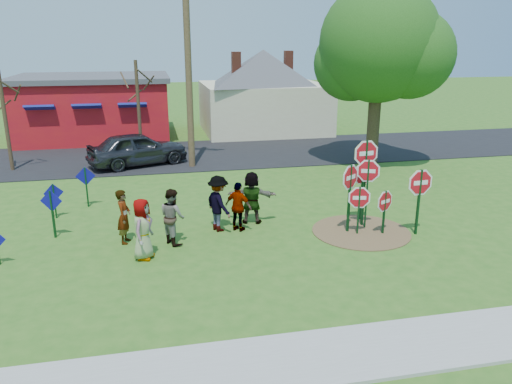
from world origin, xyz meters
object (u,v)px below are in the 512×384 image
(person_b, at_px, (124,217))
(leafy_tree, at_px, (381,49))
(stop_sign_d, at_px, (362,178))
(stop_sign_c, at_px, (368,178))
(suv, at_px, (138,149))
(person_a, at_px, (143,229))
(utility_pole, at_px, (188,55))
(stop_sign_a, at_px, (359,201))
(stop_sign_b, at_px, (366,161))

(person_b, xyz_separation_m, leafy_tree, (11.81, 7.66, 4.75))
(stop_sign_d, distance_m, person_b, 7.99)
(stop_sign_c, relative_size, suv, 0.51)
(person_a, bearing_deg, person_b, 45.08)
(utility_pole, bearing_deg, stop_sign_d, -59.99)
(person_a, relative_size, utility_pole, 0.18)
(stop_sign_a, height_order, leafy_tree, leafy_tree)
(stop_sign_d, bearing_deg, stop_sign_c, -92.22)
(stop_sign_a, bearing_deg, utility_pole, 126.64)
(stop_sign_a, height_order, suv, stop_sign_a)
(person_b, height_order, utility_pole, utility_pole)
(stop_sign_d, bearing_deg, person_a, -158.09)
(stop_sign_a, height_order, stop_sign_b, stop_sign_b)
(stop_sign_a, xyz_separation_m, utility_pole, (-4.46, 10.06, 4.20))
(stop_sign_d, bearing_deg, utility_pole, 128.94)
(stop_sign_a, bearing_deg, person_b, -174.02)
(stop_sign_a, distance_m, stop_sign_c, 0.91)
(suv, xyz_separation_m, utility_pole, (2.59, -0.81, 4.48))
(stop_sign_a, relative_size, person_a, 0.96)
(stop_sign_b, xyz_separation_m, person_b, (-7.78, 0.16, -1.39))
(stop_sign_a, height_order, stop_sign_d, stop_sign_d)
(stop_sign_c, bearing_deg, person_a, -152.41)
(stop_sign_a, distance_m, stop_sign_d, 1.45)
(person_a, distance_m, person_b, 1.44)
(stop_sign_b, height_order, stop_sign_c, stop_sign_b)
(stop_sign_a, bearing_deg, stop_sign_c, 59.07)
(stop_sign_a, relative_size, suv, 0.36)
(stop_sign_a, xyz_separation_m, stop_sign_d, (0.63, 1.25, 0.36))
(stop_sign_b, bearing_deg, suv, 119.93)
(person_a, bearing_deg, utility_pole, 9.28)
(stop_sign_d, distance_m, suv, 12.32)
(stop_sign_a, xyz_separation_m, stop_sign_c, (0.48, 0.50, 0.59))
(stop_sign_a, relative_size, leafy_tree, 0.20)
(suv, bearing_deg, person_b, 158.11)
(stop_sign_c, distance_m, person_b, 7.86)
(person_a, bearing_deg, stop_sign_a, -64.60)
(suv, bearing_deg, stop_sign_a, -167.33)
(stop_sign_d, bearing_deg, suv, 137.54)
(stop_sign_b, distance_m, person_b, 7.91)
(stop_sign_d, distance_m, leafy_tree, 9.20)
(stop_sign_c, xyz_separation_m, utility_pole, (-4.94, 9.56, 3.61))
(stop_sign_c, bearing_deg, utility_pole, 137.44)
(person_b, relative_size, suv, 0.35)
(stop_sign_b, relative_size, stop_sign_d, 1.45)
(stop_sign_a, xyz_separation_m, stop_sign_b, (0.46, 0.71, 1.10))
(stop_sign_a, relative_size, stop_sign_d, 0.81)
(stop_sign_b, distance_m, utility_pole, 11.01)
(suv, bearing_deg, utility_pole, -127.60)
(stop_sign_a, xyz_separation_m, person_b, (-7.33, 0.87, -0.29))
(person_b, xyz_separation_m, utility_pole, (2.87, 9.19, 4.49))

